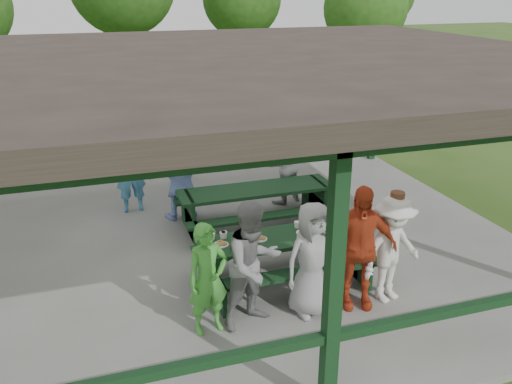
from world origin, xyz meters
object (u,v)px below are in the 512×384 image
object	(u,v)px
contestant_green	(208,279)
spectator_blue	(130,172)
picnic_table_near	(284,253)
farm_trailer	(48,129)
spectator_grey	(283,164)
pickup_truck	(182,101)
contestant_white_fedora	(392,249)
contestant_grey_mid	(312,259)
spectator_lblue	(180,176)
contestant_red	(359,247)
picnic_table_far	(256,202)
contestant_grey_left	(253,265)

from	to	relation	value
contestant_green	spectator_blue	xyz separation A→B (m)	(-0.52, 4.31, 0.05)
picnic_table_near	farm_trailer	size ratio (longest dim) A/B	0.70
contestant_green	spectator_grey	size ratio (longest dim) A/B	0.91
pickup_truck	farm_trailer	xyz separation A→B (m)	(-4.05, -2.02, -0.11)
contestant_white_fedora	spectator_grey	size ratio (longest dim) A/B	1.00
contestant_grey_mid	contestant_white_fedora	xyz separation A→B (m)	(1.18, -0.05, -0.01)
contestant_green	spectator_blue	distance (m)	4.34
spectator_lblue	farm_trailer	size ratio (longest dim) A/B	0.46
contestant_green	spectator_blue	world-z (taller)	spectator_blue
contestant_green	farm_trailer	bearing A→B (deg)	92.84
contestant_green	contestant_red	world-z (taller)	contestant_red
spectator_blue	picnic_table_near	bearing A→B (deg)	113.96
contestant_white_fedora	contestant_green	bearing A→B (deg)	162.22
picnic_table_far	spectator_lblue	bearing A→B (deg)	145.32
picnic_table_near	spectator_lblue	size ratio (longest dim) A/B	1.52
contestant_green	picnic_table_far	bearing A→B (deg)	50.89
picnic_table_far	spectator_blue	world-z (taller)	spectator_blue
farm_trailer	contestant_grey_left	bearing A→B (deg)	-69.35
picnic_table_far	contestant_red	xyz separation A→B (m)	(0.50, -2.91, 0.41)
spectator_blue	contestant_white_fedora	bearing A→B (deg)	120.80
contestant_grey_mid	spectator_lblue	distance (m)	3.88
contestant_white_fedora	picnic_table_near	bearing A→B (deg)	126.75
spectator_blue	contestant_grey_mid	bearing A→B (deg)	109.47
spectator_lblue	spectator_blue	size ratio (longest dim) A/B	1.05
picnic_table_far	contestant_grey_left	distance (m)	3.06
contestant_green	contestant_white_fedora	xyz separation A→B (m)	(2.59, -0.07, 0.05)
picnic_table_far	contestant_white_fedora	xyz separation A→B (m)	(1.01, -2.94, 0.31)
contestant_red	farm_trailer	world-z (taller)	contestant_red
spectator_grey	contestant_white_fedora	bearing A→B (deg)	74.32
contestant_green	contestant_red	xyz separation A→B (m)	(2.08, -0.05, 0.14)
contestant_green	contestant_grey_mid	world-z (taller)	contestant_grey_mid
picnic_table_near	picnic_table_far	size ratio (longest dim) A/B	0.90
picnic_table_far	spectator_grey	size ratio (longest dim) A/B	1.72
contestant_grey_left	farm_trailer	world-z (taller)	contestant_grey_left
picnic_table_far	contestant_grey_left	world-z (taller)	contestant_grey_left
spectator_lblue	farm_trailer	bearing A→B (deg)	-68.97
pickup_truck	contestant_grey_mid	bearing A→B (deg)	169.13
pickup_truck	contestant_red	bearing A→B (deg)	172.47
contestant_grey_mid	spectator_blue	world-z (taller)	contestant_grey_mid
spectator_lblue	contestant_green	bearing A→B (deg)	81.48
spectator_grey	contestant_grey_mid	bearing A→B (deg)	57.14
farm_trailer	picnic_table_near	bearing A→B (deg)	-63.30
picnic_table_far	contestant_green	size ratio (longest dim) A/B	1.88
picnic_table_far	spectator_blue	xyz separation A→B (m)	(-2.09, 1.45, 0.32)
contestant_green	pickup_truck	xyz separation A→B (m)	(1.86, 11.41, -0.11)
picnic_table_far	contestant_green	distance (m)	3.28
contestant_red	contestant_grey_left	bearing A→B (deg)	-164.62
contestant_green	spectator_grey	distance (m)	4.54
contestant_red	spectator_grey	bearing A→B (deg)	101.26
spectator_blue	pickup_truck	bearing A→B (deg)	-113.10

